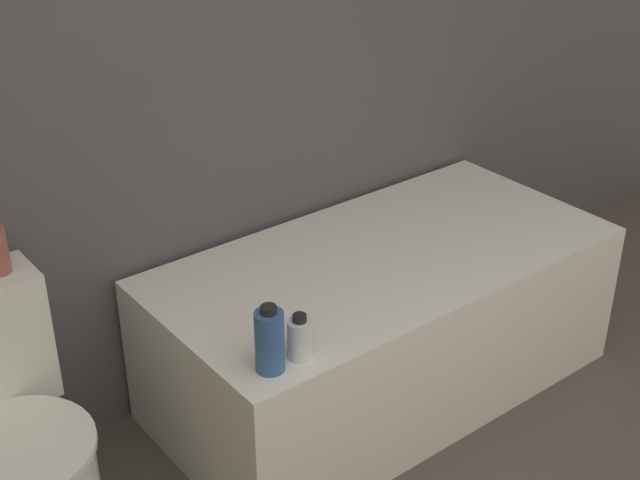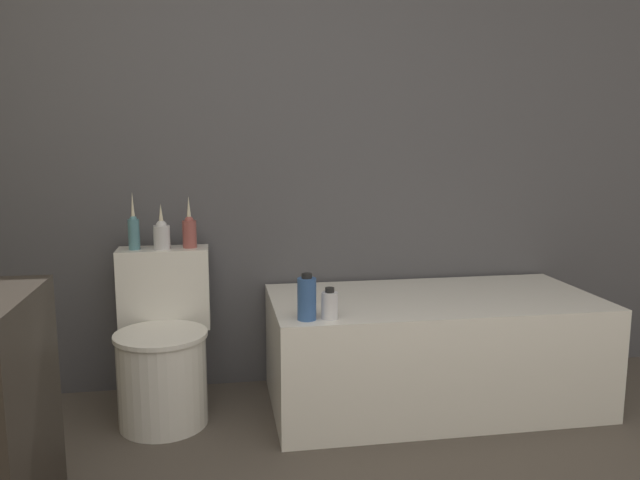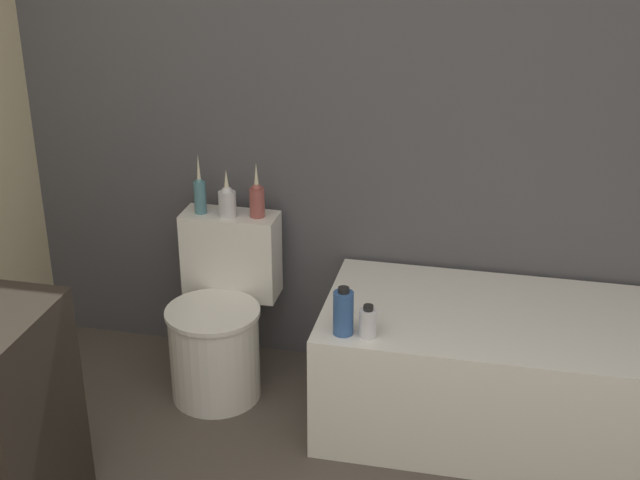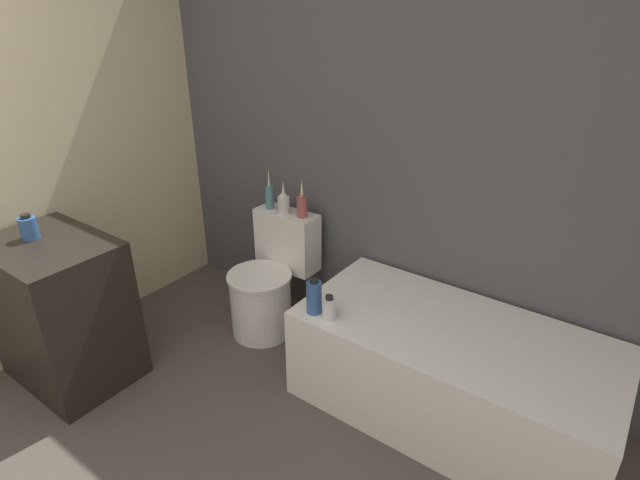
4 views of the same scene
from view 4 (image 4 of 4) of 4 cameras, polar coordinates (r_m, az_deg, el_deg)
name	(u,v)px [view 4 (image 4 of 4)]	position (r m, az deg, el deg)	size (l,w,h in m)	color
wall_back_tiled	(373,133)	(2.89, 6.08, 12.05)	(6.40, 0.06, 2.60)	#4C4C51
bathtub	(449,371)	(2.71, 14.57, -14.32)	(1.54, 0.76, 0.53)	white
toilet	(269,283)	(3.26, -5.82, -4.91)	(0.43, 0.58, 0.75)	white
vanity_counter	(63,311)	(3.14, -27.34, -7.23)	(0.71, 0.52, 0.84)	black
soap_bottle_glass	(29,228)	(3.01, -30.35, 1.22)	(0.09, 0.09, 0.14)	#335999
vase_gold	(269,195)	(3.23, -5.80, 5.10)	(0.05, 0.05, 0.27)	teal
vase_silver	(284,202)	(3.15, -4.17, 4.30)	(0.08, 0.08, 0.21)	silver
vase_bronze	(302,204)	(3.09, -2.07, 4.10)	(0.07, 0.07, 0.25)	#994C47
shampoo_bottle_tall	(314,297)	(2.55, -0.69, -6.50)	(0.08, 0.08, 0.20)	#335999
shampoo_bottle_short	(329,308)	(2.51, 1.06, -7.80)	(0.07, 0.07, 0.13)	silver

